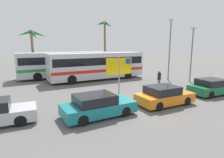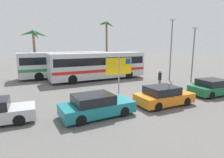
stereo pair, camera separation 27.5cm
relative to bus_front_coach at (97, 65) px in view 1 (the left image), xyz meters
name	(u,v)px [view 1 (the left image)]	position (x,y,z in m)	size (l,w,h in m)	color
ground	(133,105)	(-1.74, -9.87, -1.78)	(120.00, 120.00, 0.00)	#605E5B
bus_front_coach	(97,65)	(0.00, 0.00, 0.00)	(11.32, 2.71, 3.17)	silver
bus_rear_coach	(65,63)	(-2.92, 3.60, 0.00)	(11.32, 2.71, 3.17)	silver
ferry_sign	(120,68)	(-1.45, -7.56, 0.54)	(2.20, 0.20, 3.20)	gray
car_green	(212,87)	(5.68, -10.77, -1.15)	(4.13, 2.18, 1.32)	#196638
car_teal	(98,106)	(-4.75, -10.63, -1.15)	(4.28, 1.97, 1.32)	#19757F
car_orange	(164,96)	(0.19, -10.87, -1.15)	(4.02, 2.00, 1.32)	orange
pedestrian_by_bus	(159,78)	(3.25, -7.02, -0.75)	(0.32, 0.32, 1.75)	#706656
lamp_post_left_side	(192,52)	(8.69, -6.10, 1.51)	(0.56, 0.20, 5.94)	slate
lamp_post_right_side	(170,47)	(7.37, -4.10, 2.01)	(0.56, 0.20, 6.95)	slate
palm_tree_seaside	(105,31)	(4.90, 7.88, 4.46)	(2.80, 2.69, 7.87)	brown
palm_tree_inland	(32,39)	(-6.38, 6.23, 3.07)	(3.70, 3.73, 5.99)	brown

